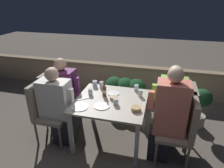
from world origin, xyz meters
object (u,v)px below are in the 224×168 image
Objects in this scene: person_coral_top at (167,116)px; person_green_blouse at (169,106)px; beer_bottle at (104,91)px; potted_plant at (201,105)px; chair_right_near at (183,126)px; person_white_polo at (58,107)px; chair_left_near at (45,107)px; chair_left_far at (54,95)px; person_purple_stripe at (66,94)px; chair_right_far at (183,113)px.

person_coral_top reaches higher than person_green_blouse.
beer_bottle reaches higher than potted_plant.
person_green_blouse is (0.02, 0.34, -0.05)m from person_coral_top.
person_coral_top is (-0.21, -0.00, 0.11)m from chair_right_near.
chair_right_near is (1.73, 0.02, -0.04)m from person_white_polo.
chair_left_near and chair_left_far have the same top height.
person_purple_stripe is (0.14, 0.37, 0.05)m from chair_left_near.
chair_left_near and chair_right_far have the same top height.
potted_plant is at bearing 57.79° from person_coral_top.
chair_left_far is 1.84m from person_coral_top.
person_purple_stripe reaches higher than chair_left_near.
person_purple_stripe is (0.21, -0.00, 0.05)m from chair_left_far.
chair_right_far is at bearing 86.06° from chair_right_near.
chair_right_near is at bearing -93.94° from chair_right_far.
chair_left_far is 0.71× the size of person_coral_top.
person_green_blouse is at bearing 11.58° from chair_left_near.
chair_right_far reaches higher than potted_plant.
potted_plant is at bearing 22.50° from beer_bottle.
person_green_blouse is 5.28× the size of beer_bottle.
chair_left_near is 0.79× the size of person_purple_stripe.
beer_bottle is 0.34× the size of potted_plant.
chair_left_near is 0.21m from person_white_polo.
chair_left_far is 1.82m from person_green_blouse.
person_green_blouse is at bearing 86.55° from person_coral_top.
chair_right_near is 0.71× the size of person_coral_top.
person_green_blouse is 1.77× the size of potted_plant.
potted_plant is at bearing 45.43° from person_green_blouse.
person_green_blouse is (-0.21, -0.00, 0.07)m from chair_right_far.
potted_plant is at bearing 12.59° from chair_left_far.
person_white_polo is 1.25× the size of chair_right_near.
beer_bottle is at bearing -5.16° from chair_left_far.
chair_left_near is at bearing -158.53° from potted_plant.
chair_right_near is at bearing 0.69° from chair_left_near.
person_white_polo is 1.73m from chair_right_near.
chair_left_far is at bearing 168.99° from person_coral_top.
person_green_blouse is (1.54, 0.36, 0.03)m from person_white_polo.
chair_left_near is at bearing -110.92° from person_purple_stripe.
chair_left_near and chair_right_near have the same top height.
chair_right_far is (1.75, 0.36, -0.04)m from person_white_polo.
person_coral_top is (1.59, -0.35, 0.07)m from person_purple_stripe.
chair_right_far is at bearing 0.00° from person_green_blouse.
chair_right_far is (1.96, 0.36, 0.00)m from chair_left_near.
beer_bottle is (-1.14, -0.07, 0.24)m from chair_right_far.
chair_right_near is at bearing -111.54° from potted_plant.
person_green_blouse is (1.75, 0.36, 0.07)m from chair_left_near.
person_white_polo reaches higher than potted_plant.
beer_bottle is (-1.12, 0.27, 0.24)m from chair_right_near.
chair_left_far reaches higher than potted_plant.
person_white_polo is 2.26m from potted_plant.
person_coral_top is at bearing -16.50° from beer_bottle.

